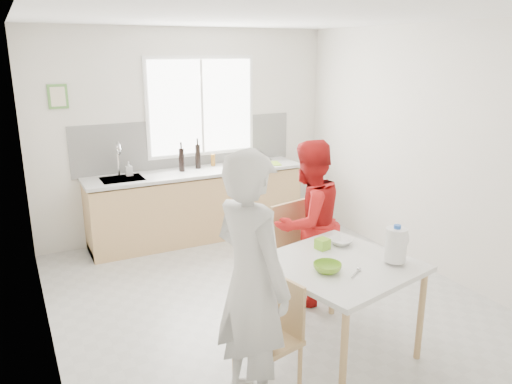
% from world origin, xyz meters
% --- Properties ---
extents(ground, '(4.50, 4.50, 0.00)m').
position_xyz_m(ground, '(0.00, 0.00, 0.00)').
color(ground, '#B7B7B2').
rests_on(ground, ground).
extents(room_shell, '(4.50, 4.50, 4.50)m').
position_xyz_m(room_shell, '(0.00, 0.00, 1.64)').
color(room_shell, silver).
rests_on(room_shell, ground).
extents(window, '(1.50, 0.06, 1.30)m').
position_xyz_m(window, '(0.20, 2.23, 1.70)').
color(window, white).
rests_on(window, room_shell).
extents(backsplash, '(3.00, 0.02, 0.65)m').
position_xyz_m(backsplash, '(0.00, 2.24, 1.23)').
color(backsplash, white).
rests_on(backsplash, room_shell).
extents(picture_frame, '(0.22, 0.03, 0.28)m').
position_xyz_m(picture_frame, '(-1.55, 2.23, 1.90)').
color(picture_frame, '#589543').
rests_on(picture_frame, room_shell).
extents(kitchen_counter, '(2.84, 0.64, 1.37)m').
position_xyz_m(kitchen_counter, '(-0.00, 1.95, 0.42)').
color(kitchen_counter, tan).
rests_on(kitchen_counter, ground).
extents(dining_table, '(1.26, 1.26, 0.81)m').
position_xyz_m(dining_table, '(0.07, -1.07, 0.73)').
color(dining_table, silver).
rests_on(dining_table, ground).
extents(chair_left, '(0.47, 0.47, 0.85)m').
position_xyz_m(chair_left, '(-0.60, -1.22, 0.47)').
color(chair_left, tan).
rests_on(chair_left, ground).
extents(chair_far, '(0.56, 0.56, 1.01)m').
position_xyz_m(chair_far, '(0.23, -0.19, 0.56)').
color(chair_far, tan).
rests_on(chair_far, ground).
extents(person_white, '(0.58, 0.75, 1.84)m').
position_xyz_m(person_white, '(-0.80, -1.26, 0.92)').
color(person_white, silver).
rests_on(person_white, ground).
extents(person_red, '(0.90, 0.77, 1.62)m').
position_xyz_m(person_red, '(0.35, -0.16, 0.81)').
color(person_red, red).
rests_on(person_red, ground).
extents(bowl_green, '(0.26, 0.26, 0.07)m').
position_xyz_m(bowl_green, '(-0.12, -1.16, 0.85)').
color(bowl_green, '#7AB329').
rests_on(bowl_green, dining_table).
extents(bowl_white, '(0.24, 0.24, 0.05)m').
position_xyz_m(bowl_white, '(0.30, -0.76, 0.84)').
color(bowl_white, white).
rests_on(bowl_white, dining_table).
extents(milk_jug, '(0.23, 0.17, 0.29)m').
position_xyz_m(milk_jug, '(0.44, -1.27, 0.97)').
color(milk_jug, white).
rests_on(milk_jug, dining_table).
extents(green_box, '(0.12, 0.12, 0.09)m').
position_xyz_m(green_box, '(0.10, -0.77, 0.86)').
color(green_box, '#7FC32D').
rests_on(green_box, dining_table).
extents(spoon, '(0.14, 0.10, 0.01)m').
position_xyz_m(spoon, '(0.04, -1.30, 0.82)').
color(spoon, '#A5A5AA').
rests_on(spoon, dining_table).
extents(cutting_board, '(0.40, 0.33, 0.01)m').
position_xyz_m(cutting_board, '(0.99, 1.86, 0.93)').
color(cutting_board, '#9CD130').
rests_on(cutting_board, kitchen_counter).
extents(wine_bottle_a, '(0.07, 0.07, 0.32)m').
position_xyz_m(wine_bottle_a, '(0.07, 2.06, 1.08)').
color(wine_bottle_a, black).
rests_on(wine_bottle_a, kitchen_counter).
extents(wine_bottle_b, '(0.07, 0.07, 0.30)m').
position_xyz_m(wine_bottle_b, '(-0.18, 2.00, 1.07)').
color(wine_bottle_b, black).
rests_on(wine_bottle_b, kitchen_counter).
extents(jar_amber, '(0.06, 0.06, 0.16)m').
position_xyz_m(jar_amber, '(0.29, 2.10, 1.00)').
color(jar_amber, '#996421').
rests_on(jar_amber, kitchen_counter).
extents(soap_bottle, '(0.08, 0.09, 0.17)m').
position_xyz_m(soap_bottle, '(-0.83, 2.07, 1.01)').
color(soap_bottle, '#999999').
rests_on(soap_bottle, kitchen_counter).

